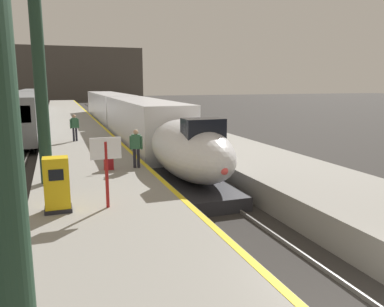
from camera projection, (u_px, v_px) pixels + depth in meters
The scene contains 16 objects.
platform_left at pixel (77, 139), 28.50m from camera, with size 4.80×110.00×1.05m, color gray.
platform_right at pixel (180, 134), 31.19m from camera, with size 4.80×110.00×1.05m, color gray.
platform_left_safety_stripe at pixel (108, 131), 29.16m from camera, with size 0.20×107.80×0.01m, color yellow.
rail_main_left at pixel (116, 138), 32.23m from camera, with size 0.08×110.00×0.12m, color slate.
rail_main_right at pixel (134, 137), 32.73m from camera, with size 0.08×110.00×0.12m, color slate.
rail_secondary_left at pixel (12, 143), 29.54m from camera, with size 0.08×110.00×0.12m, color slate.
rail_secondary_right at pixel (32, 142), 30.04m from camera, with size 0.08×110.00×0.12m, color slate.
highspeed_train_main at pixel (127, 118), 30.68m from camera, with size 2.92×38.86×3.60m.
regional_train_adjacent at pixel (29, 107), 40.63m from camera, with size 2.85×36.60×3.80m.
station_column_mid at pixel (36, 25), 13.10m from camera, with size 4.00×0.68×9.39m.
passenger_near_edge at pixel (136, 145), 16.47m from camera, with size 0.54×0.34×1.69m.
passenger_mid_platform at pixel (75, 126), 24.02m from camera, with size 0.56×0.29×1.69m.
rolling_suitcase at pixel (109, 163), 16.20m from camera, with size 0.40×0.22×0.98m.
ticket_machine_yellow at pixel (57, 187), 10.89m from camera, with size 0.76×0.62×1.60m.
departure_info_board at pixel (106, 158), 11.10m from camera, with size 0.90×0.10×2.12m.
terminus_back_wall at pixel (75, 74), 100.09m from camera, with size 36.00×2.00×14.00m, color #4C4742.
Camera 1 is at (-5.44, -4.72, 4.75)m, focal length 35.41 mm.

